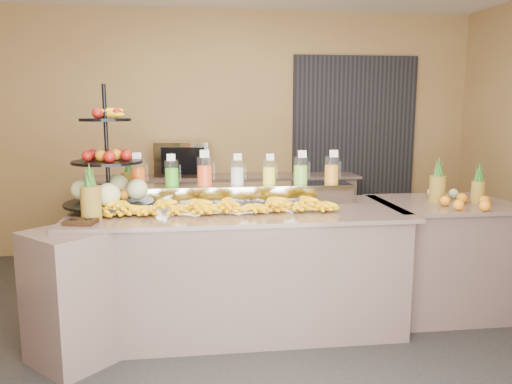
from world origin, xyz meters
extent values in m
plane|color=black|center=(0.00, 0.00, 0.00)|extent=(6.00, 6.00, 0.00)
cube|color=olive|center=(0.00, 2.51, 1.40)|extent=(6.00, 0.02, 2.80)
cube|color=black|center=(1.60, 2.46, 1.20)|extent=(1.50, 0.06, 2.20)
cube|color=gray|center=(0.00, 0.30, 0.45)|extent=(2.40, 0.90, 0.90)
cube|color=gray|center=(0.00, 0.30, 0.92)|extent=(2.50, 1.00, 0.03)
cube|color=gray|center=(-1.15, -0.10, 0.45)|extent=(0.71, 0.71, 0.90)
cube|color=gray|center=(1.70, 0.40, 0.45)|extent=(1.00, 0.80, 0.90)
cube|color=gray|center=(1.70, 0.40, 0.92)|extent=(1.08, 0.88, 0.03)
cube|color=gray|center=(0.00, 2.25, 0.45)|extent=(3.00, 0.50, 0.90)
cube|color=gray|center=(0.00, 2.25, 0.92)|extent=(3.10, 0.55, 0.03)
cube|color=gray|center=(0.01, 0.58, 1.01)|extent=(1.85, 0.30, 0.15)
cylinder|color=silver|center=(-0.77, 0.58, 1.19)|extent=(0.12, 0.12, 0.21)
cylinder|color=#CE4102|center=(-0.77, 0.58, 1.15)|extent=(0.11, 0.11, 0.14)
cylinder|color=gray|center=(-0.78, 0.59, 1.23)|extent=(0.01, 0.01, 0.25)
cube|color=white|center=(-0.77, 0.53, 1.32)|extent=(0.07, 0.02, 0.06)
cylinder|color=silver|center=(-0.51, 0.58, 1.18)|extent=(0.11, 0.11, 0.20)
cylinder|color=#399F14|center=(-0.51, 0.58, 1.15)|extent=(0.10, 0.10, 0.14)
cylinder|color=gray|center=(-0.52, 0.59, 1.23)|extent=(0.01, 0.01, 0.24)
cube|color=white|center=(-0.51, 0.53, 1.31)|extent=(0.06, 0.02, 0.06)
cylinder|color=silver|center=(-0.25, 0.58, 1.19)|extent=(0.12, 0.12, 0.23)
cylinder|color=#EB4519|center=(-0.25, 0.58, 1.16)|extent=(0.11, 0.11, 0.15)
cylinder|color=gray|center=(-0.26, 0.59, 1.24)|extent=(0.01, 0.01, 0.27)
cube|color=white|center=(-0.25, 0.52, 1.34)|extent=(0.07, 0.02, 0.06)
cylinder|color=silver|center=(0.01, 0.58, 1.18)|extent=(0.11, 0.11, 0.20)
cylinder|color=silver|center=(0.01, 0.58, 1.15)|extent=(0.10, 0.10, 0.14)
cylinder|color=gray|center=(0.00, 0.59, 1.23)|extent=(0.01, 0.01, 0.24)
cube|color=white|center=(0.01, 0.53, 1.31)|extent=(0.06, 0.02, 0.05)
cylinder|color=silver|center=(0.27, 0.58, 1.18)|extent=(0.11, 0.11, 0.20)
cylinder|color=yellow|center=(0.27, 0.58, 1.15)|extent=(0.10, 0.10, 0.13)
cylinder|color=gray|center=(0.26, 0.59, 1.22)|extent=(0.01, 0.01, 0.23)
cube|color=white|center=(0.27, 0.53, 1.30)|extent=(0.06, 0.02, 0.05)
cylinder|color=silver|center=(0.53, 0.58, 1.19)|extent=(0.12, 0.12, 0.22)
cylinder|color=#73B938|center=(0.53, 0.58, 1.15)|extent=(0.11, 0.11, 0.15)
cylinder|color=gray|center=(0.52, 0.59, 1.24)|extent=(0.01, 0.01, 0.25)
cube|color=white|center=(0.53, 0.53, 1.32)|extent=(0.07, 0.02, 0.06)
cylinder|color=silver|center=(0.79, 0.58, 1.19)|extent=(0.12, 0.12, 0.22)
cylinder|color=orange|center=(0.79, 0.58, 1.15)|extent=(0.11, 0.11, 0.15)
cylinder|color=gray|center=(0.78, 0.59, 1.24)|extent=(0.01, 0.01, 0.25)
cube|color=white|center=(0.79, 0.53, 1.33)|extent=(0.07, 0.02, 0.06)
ellipsoid|color=yellow|center=(-0.98, 0.22, 0.98)|extent=(0.22, 0.16, 0.09)
ellipsoid|color=yellow|center=(-0.80, 0.22, 0.98)|extent=(0.22, 0.16, 0.09)
ellipsoid|color=yellow|center=(-0.63, 0.22, 0.98)|extent=(0.22, 0.16, 0.09)
ellipsoid|color=yellow|center=(-0.45, 0.22, 0.98)|extent=(0.22, 0.16, 0.09)
ellipsoid|color=yellow|center=(-0.27, 0.22, 0.98)|extent=(0.22, 0.16, 0.09)
ellipsoid|color=yellow|center=(-0.10, 0.22, 0.98)|extent=(0.22, 0.16, 0.09)
ellipsoid|color=yellow|center=(0.08, 0.22, 0.98)|extent=(0.22, 0.16, 0.09)
ellipsoid|color=yellow|center=(0.26, 0.22, 0.98)|extent=(0.22, 0.16, 0.09)
ellipsoid|color=yellow|center=(0.43, 0.22, 0.98)|extent=(0.22, 0.16, 0.09)
ellipsoid|color=yellow|center=(0.61, 0.22, 0.98)|extent=(0.22, 0.16, 0.09)
ellipsoid|color=yellow|center=(-0.82, 0.22, 1.04)|extent=(0.18, 0.15, 0.08)
ellipsoid|color=yellow|center=(-0.57, 0.22, 1.04)|extent=(0.18, 0.15, 0.08)
ellipsoid|color=yellow|center=(-0.31, 0.22, 1.04)|extent=(0.18, 0.15, 0.08)
ellipsoid|color=yellow|center=(-0.06, 0.22, 1.04)|extent=(0.18, 0.15, 0.08)
ellipsoid|color=yellow|center=(0.20, 0.22, 1.04)|extent=(0.18, 0.15, 0.08)
ellipsoid|color=yellow|center=(0.45, 0.22, 1.04)|extent=(0.18, 0.15, 0.08)
cylinder|color=black|center=(-0.97, 0.42, 1.40)|extent=(0.03, 0.03, 0.93)
cylinder|color=black|center=(-0.97, 0.42, 0.98)|extent=(0.68, 0.68, 0.02)
cylinder|color=black|center=(-0.97, 0.42, 1.29)|extent=(0.53, 0.53, 0.02)
cylinder|color=black|center=(-0.97, 0.42, 1.60)|extent=(0.38, 0.38, 0.02)
sphere|color=beige|center=(-0.76, 0.42, 1.08)|extent=(0.18, 0.18, 0.18)
sphere|color=maroon|center=(-0.83, 0.42, 1.34)|extent=(0.08, 0.08, 0.08)
sphere|color=orange|center=(-1.07, 0.42, 1.04)|extent=(0.09, 0.09, 0.09)
cube|color=black|center=(-1.09, -0.04, 0.94)|extent=(0.22, 0.19, 0.03)
cylinder|color=brown|center=(-1.04, 0.07, 1.05)|extent=(0.14, 0.14, 0.23)
cone|color=#26501A|center=(-1.04, 0.07, 1.24)|extent=(0.07, 0.07, 0.16)
cylinder|color=brown|center=(-0.85, 0.76, 1.05)|extent=(0.13, 0.13, 0.24)
cone|color=#26501A|center=(-0.85, 0.76, 1.25)|extent=(0.07, 0.07, 0.16)
cylinder|color=brown|center=(1.63, 0.39, 1.04)|extent=(0.12, 0.12, 0.22)
cylinder|color=brown|center=(1.93, 0.30, 1.02)|extent=(0.11, 0.11, 0.18)
ellipsoid|color=orange|center=(1.76, 0.17, 0.97)|extent=(0.32, 0.22, 0.08)
cube|color=gray|center=(-0.44, 2.25, 1.13)|extent=(0.63, 0.48, 0.39)
camera|label=1|loc=(-0.34, -3.38, 1.69)|focal=35.00mm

